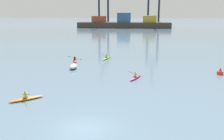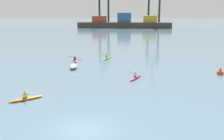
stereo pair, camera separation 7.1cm
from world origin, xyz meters
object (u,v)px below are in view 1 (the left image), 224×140
(channel_buoy, at_px, (220,72))
(kayak_red, at_px, (75,60))
(kayak_magenta, at_px, (135,77))
(container_barge, at_px, (124,23))
(kayak_orange, at_px, (26,98))
(kayak_lime, at_px, (107,58))
(capsized_dinghy, at_px, (73,66))

(channel_buoy, bearing_deg, kayak_red, 162.91)
(channel_buoy, relative_size, kayak_magenta, 0.30)
(container_barge, height_order, kayak_orange, container_barge)
(kayak_magenta, bearing_deg, container_barge, 94.53)
(container_barge, xyz_separation_m, kayak_magenta, (8.84, -111.50, -2.46))
(kayak_magenta, distance_m, kayak_lime, 14.74)
(container_barge, bearing_deg, kayak_orange, -90.86)
(capsized_dinghy, bearing_deg, kayak_orange, -93.72)
(kayak_lime, xyz_separation_m, kayak_orange, (-4.94, -23.06, 0.00))
(kayak_magenta, xyz_separation_m, kayak_lime, (-5.72, 13.59, -0.00))
(kayak_magenta, bearing_deg, kayak_lime, 112.84)
(kayak_lime, bearing_deg, channel_buoy, -29.49)
(capsized_dinghy, relative_size, kayak_orange, 0.91)
(kayak_orange, bearing_deg, container_barge, 89.14)
(channel_buoy, bearing_deg, kayak_lime, 150.51)
(capsized_dinghy, bearing_deg, kayak_magenta, -26.38)
(channel_buoy, bearing_deg, capsized_dinghy, 176.85)
(channel_buoy, relative_size, kayak_red, 0.29)
(container_barge, relative_size, kayak_orange, 17.88)
(capsized_dinghy, height_order, kayak_orange, kayak_orange)
(container_barge, distance_m, channel_buoy, 109.86)
(capsized_dinghy, relative_size, channel_buoy, 2.69)
(capsized_dinghy, bearing_deg, kayak_lime, 65.40)
(channel_buoy, bearing_deg, container_barge, 100.87)
(channel_buoy, xyz_separation_m, kayak_red, (-22.96, 7.06, -0.19))
(capsized_dinghy, distance_m, kayak_orange, 14.34)
(capsized_dinghy, xyz_separation_m, kayak_orange, (-0.93, -14.30, -0.18))
(container_barge, bearing_deg, kayak_lime, -88.18)
(kayak_red, distance_m, kayak_lime, 6.10)
(capsized_dinghy, distance_m, kayak_lime, 9.63)
(kayak_magenta, distance_m, kayak_orange, 14.27)
(channel_buoy, height_order, kayak_orange, channel_buoy)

